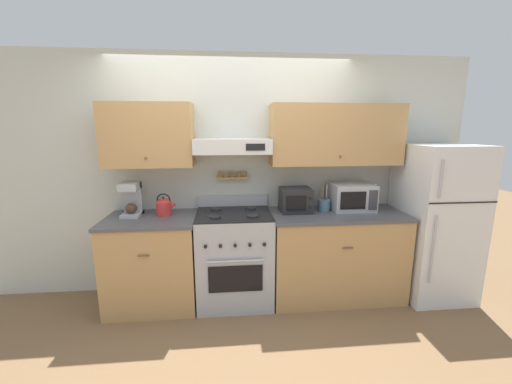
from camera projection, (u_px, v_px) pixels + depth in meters
ground_plane at (236, 318)px, 3.01m from camera, size 16.00×16.00×0.00m
wall_back at (242, 163)px, 3.37m from camera, size 5.20×0.46×2.55m
counter_left at (153, 261)px, 3.18m from camera, size 0.89×0.69×0.92m
counter_right at (335, 254)px, 3.36m from camera, size 1.39×0.69×0.92m
stove_range at (234, 257)px, 3.26m from camera, size 0.75×0.68×1.07m
refrigerator at (434, 221)px, 3.34m from camera, size 0.68×0.76×1.63m
tea_kettle at (164, 206)px, 3.17m from camera, size 0.20×0.16×0.22m
coffee_maker at (132, 198)px, 3.16m from camera, size 0.18×0.25×0.34m
microwave at (351, 197)px, 3.37m from camera, size 0.44×0.36×0.28m
utensil_crock at (324, 204)px, 3.33m from camera, size 0.13×0.13×0.28m
toaster_oven at (296, 200)px, 3.29m from camera, size 0.32×0.30×0.25m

